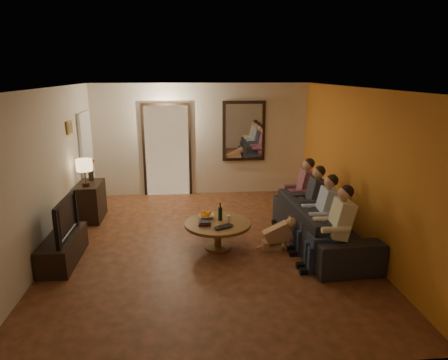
{
  "coord_description": "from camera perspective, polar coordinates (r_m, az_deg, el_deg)",
  "views": [
    {
      "loc": [
        -0.28,
        -6.26,
        2.84
      ],
      "look_at": [
        0.3,
        0.3,
        1.05
      ],
      "focal_mm": 32.0,
      "sensor_mm": 36.0,
      "label": 1
    }
  ],
  "objects": [
    {
      "name": "bowl",
      "position": [
        6.77,
        -2.56,
        -5.19
      ],
      "size": [
        0.26,
        0.26,
        0.06
      ],
      "primitive_type": "imported",
      "color": "white",
      "rests_on": "coffee_table"
    },
    {
      "name": "mirror_frame",
      "position": [
        9.4,
        2.85,
        6.99
      ],
      "size": [
        1.0,
        0.05,
        1.4
      ],
      "primitive_type": "cube",
      "color": "black",
      "rests_on": "back_wall"
    },
    {
      "name": "ceiling",
      "position": [
        6.27,
        -2.56,
        13.0
      ],
      "size": [
        5.0,
        6.0,
        0.01
      ],
      "primitive_type": "cube",
      "color": "white",
      "rests_on": "back_wall"
    },
    {
      "name": "front_wall",
      "position": [
        3.61,
        -0.17,
        -9.99
      ],
      "size": [
        5.0,
        0.02,
        2.6
      ],
      "primitive_type": "cube",
      "color": "beige",
      "rests_on": "floor"
    },
    {
      "name": "art_canvas",
      "position": [
        7.93,
        -21.09,
        7.03
      ],
      "size": [
        0.01,
        0.22,
        0.18
      ],
      "primitive_type": "cube",
      "color": "brown",
      "rests_on": "left_wall"
    },
    {
      "name": "person_b",
      "position": [
        6.56,
        13.85,
        -5.21
      ],
      "size": [
        0.6,
        0.4,
        1.2
      ],
      "primitive_type": null,
      "color": "tan",
      "rests_on": "sofa"
    },
    {
      "name": "right_wall",
      "position": [
        7.02,
        18.43,
        1.74
      ],
      "size": [
        0.02,
        6.0,
        2.6
      ],
      "primitive_type": "cube",
      "color": "beige",
      "rests_on": "floor"
    },
    {
      "name": "table_lamp",
      "position": [
        7.95,
        -19.26,
        0.98
      ],
      "size": [
        0.3,
        0.3,
        0.54
      ],
      "primitive_type": null,
      "color": "beige",
      "rests_on": "dresser"
    },
    {
      "name": "tv_stand",
      "position": [
        6.7,
        -21.99,
        -9.1
      ],
      "size": [
        0.45,
        1.24,
        0.41
      ],
      "primitive_type": "cube",
      "color": "black",
      "rests_on": "floor"
    },
    {
      "name": "left_wall",
      "position": [
        6.82,
        -23.91,
        0.83
      ],
      "size": [
        0.02,
        6.0,
        2.6
      ],
      "primitive_type": "cube",
      "color": "beige",
      "rests_on": "floor"
    },
    {
      "name": "back_wall",
      "position": [
        9.39,
        -3.28,
        5.74
      ],
      "size": [
        5.0,
        0.02,
        2.6
      ],
      "primitive_type": "cube",
      "color": "beige",
      "rests_on": "floor"
    },
    {
      "name": "fridge_glimpse",
      "position": [
        9.45,
        -6.58,
        3.26
      ],
      "size": [
        0.45,
        0.03,
        1.7
      ],
      "primitive_type": "cube",
      "color": "silver",
      "rests_on": "floor"
    },
    {
      "name": "tv",
      "position": [
        6.52,
        -22.43,
        -4.98
      ],
      "size": [
        1.06,
        0.14,
        0.61
      ],
      "primitive_type": "imported",
      "rotation": [
        0.0,
        0.0,
        1.57
      ],
      "color": "black",
      "rests_on": "tv_stand"
    },
    {
      "name": "oranges",
      "position": [
        6.75,
        -2.56,
        -4.65
      ],
      "size": [
        0.2,
        0.2,
        0.08
      ],
      "primitive_type": null,
      "color": "orange",
      "rests_on": "bowl"
    },
    {
      "name": "white_door",
      "position": [
        9.02,
        -18.94,
        2.73
      ],
      "size": [
        0.06,
        0.85,
        2.04
      ],
      "primitive_type": "cube",
      "color": "white",
      "rests_on": "floor"
    },
    {
      "name": "book_stack",
      "position": [
        6.47,
        -2.79,
        -6.15
      ],
      "size": [
        0.2,
        0.15,
        0.07
      ],
      "primitive_type": null,
      "color": "black",
      "rests_on": "coffee_table"
    },
    {
      "name": "floor",
      "position": [
        6.88,
        -2.3,
        -9.19
      ],
      "size": [
        5.0,
        6.0,
        0.01
      ],
      "primitive_type": "cube",
      "color": "#402811",
      "rests_on": "ground"
    },
    {
      "name": "kitchen_doorway",
      "position": [
        9.42,
        -8.13,
        4.1
      ],
      "size": [
        1.0,
        0.06,
        2.1
      ],
      "primitive_type": "cube",
      "color": "#FFE0A5",
      "rests_on": "floor"
    },
    {
      "name": "orange_accent",
      "position": [
        7.01,
        18.36,
        1.74
      ],
      "size": [
        0.01,
        6.0,
        2.6
      ],
      "primitive_type": "cube",
      "color": "orange",
      "rests_on": "right_wall"
    },
    {
      "name": "dog",
      "position": [
        6.66,
        7.7,
        -7.53
      ],
      "size": [
        0.56,
        0.25,
        0.56
      ],
      "primitive_type": null,
      "rotation": [
        0.0,
        0.0,
        0.02
      ],
      "color": "#A67D4C",
      "rests_on": "floor"
    },
    {
      "name": "person_d",
      "position": [
        7.64,
        11.01,
        -2.12
      ],
      "size": [
        0.6,
        0.4,
        1.2
      ],
      "primitive_type": null,
      "color": "tan",
      "rests_on": "sofa"
    },
    {
      "name": "laptop",
      "position": [
        6.33,
        0.2,
        -6.85
      ],
      "size": [
        0.39,
        0.36,
        0.03
      ],
      "primitive_type": "imported",
      "rotation": [
        0.0,
        0.0,
        0.57
      ],
      "color": "black",
      "rests_on": "coffee_table"
    },
    {
      "name": "sofa",
      "position": [
        6.94,
        13.73,
        -6.11
      ],
      "size": [
        2.58,
        1.14,
        0.74
      ],
      "primitive_type": "imported",
      "rotation": [
        0.0,
        0.0,
        1.63
      ],
      "color": "black",
      "rests_on": "floor"
    },
    {
      "name": "flower_vase",
      "position": [
        8.37,
        -18.52,
        1.39
      ],
      "size": [
        0.14,
        0.14,
        0.44
      ],
      "primitive_type": null,
      "color": "#B21813",
      "rests_on": "dresser"
    },
    {
      "name": "wine_bottle",
      "position": [
        6.63,
        -0.53,
        -4.49
      ],
      "size": [
        0.07,
        0.07,
        0.31
      ],
      "primitive_type": null,
      "color": "black",
      "rests_on": "coffee_table"
    },
    {
      "name": "framed_art",
      "position": [
        7.93,
        -21.2,
        7.02
      ],
      "size": [
        0.03,
        0.28,
        0.24
      ],
      "primitive_type": "cube",
      "color": "#B28C33",
      "rests_on": "left_wall"
    },
    {
      "name": "dresser",
      "position": [
        8.32,
        -18.52,
        -2.9
      ],
      "size": [
        0.45,
        0.83,
        0.73
      ],
      "primitive_type": "cube",
      "color": "black",
      "rests_on": "floor"
    },
    {
      "name": "coffee_table",
      "position": [
        6.67,
        -0.89,
        -7.87
      ],
      "size": [
        1.28,
        1.28,
        0.45
      ],
      "primitive_type": "cylinder",
      "rotation": [
        0.0,
        0.0,
        -0.2
      ],
      "color": "brown",
      "rests_on": "floor"
    },
    {
      "name": "door_trim",
      "position": [
        9.41,
        -8.14,
        4.09
      ],
      "size": [
        1.12,
        0.04,
        2.22
      ],
      "primitive_type": "cube",
      "color": "black",
      "rests_on": "floor"
    },
    {
      "name": "mirror_glass",
      "position": [
        9.37,
        2.88,
        6.97
      ],
      "size": [
        0.86,
        0.02,
        1.26
      ],
      "primitive_type": "cube",
      "color": "white",
      "rests_on": "back_wall"
    },
    {
      "name": "person_a",
      "position": [
        6.04,
        15.66,
        -7.16
      ],
      "size": [
        0.6,
        0.4,
        1.2
      ],
      "primitive_type": null,
      "color": "tan",
      "rests_on": "sofa"
    },
    {
      "name": "wine_glass",
      "position": [
        6.63,
        0.63,
        -5.46
      ],
      "size": [
        0.06,
        0.06,
        0.1
      ],
      "primitive_type": "cylinder",
      "color": "silver",
      "rests_on": "coffee_table"
    },
    {
      "name": "person_c",
      "position": [
        7.1,
        12.32,
        -3.55
      ],
      "size": [
        0.6,
        0.4,
        1.2
      ],
      "primitive_type": null,
      "color": "tan",
      "rests_on": "sofa"
    }
  ]
}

